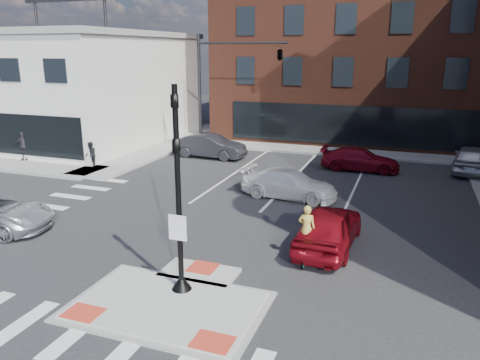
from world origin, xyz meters
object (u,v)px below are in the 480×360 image
at_px(red_sedan, 329,227).
at_px(bg_car_red, 360,159).
at_px(cyclist, 306,243).
at_px(pedestrian_a, 91,154).
at_px(white_pickup, 289,184).
at_px(bg_car_silver, 472,159).
at_px(bg_car_dark, 210,146).
at_px(pedestrian_b, 24,146).

distance_m(red_sedan, bg_car_red, 12.10).
height_order(cyclist, pedestrian_a, cyclist).
bearing_deg(white_pickup, bg_car_silver, -41.22).
relative_size(bg_car_silver, cyclist, 2.35).
relative_size(white_pickup, bg_car_red, 1.03).
relative_size(bg_car_dark, pedestrian_a, 3.18).
bearing_deg(bg_car_dark, bg_car_red, -87.79).
height_order(bg_car_dark, bg_car_red, bg_car_dark).
xyz_separation_m(bg_car_red, pedestrian_a, (-15.29, -5.29, 0.24)).
xyz_separation_m(red_sedan, white_pickup, (-2.85, 5.39, -0.12)).
relative_size(bg_car_silver, pedestrian_a, 3.16).
distance_m(bg_car_dark, pedestrian_a, 7.66).
xyz_separation_m(bg_car_silver, pedestrian_b, (-26.65, -7.01, 0.26)).
height_order(bg_car_dark, pedestrian_a, pedestrian_a).
height_order(red_sedan, pedestrian_a, pedestrian_a).
distance_m(bg_car_dark, bg_car_silver, 16.11).
height_order(white_pickup, bg_car_red, white_pickup).
bearing_deg(white_pickup, cyclist, -155.97).
distance_m(bg_car_silver, pedestrian_a, 22.61).
bearing_deg(pedestrian_b, bg_car_red, -0.57).
distance_m(cyclist, pedestrian_a, 17.15).
height_order(bg_car_dark, cyclist, cyclist).
distance_m(white_pickup, pedestrian_a, 12.73).
relative_size(bg_car_red, cyclist, 2.25).
distance_m(white_pickup, bg_car_silver, 12.22).
distance_m(bg_car_red, cyclist, 13.60).
bearing_deg(bg_car_silver, white_pickup, 51.86).
bearing_deg(white_pickup, bg_car_red, -16.32).
height_order(bg_car_silver, pedestrian_b, pedestrian_b).
relative_size(red_sedan, pedestrian_b, 2.55).
xyz_separation_m(pedestrian_a, pedestrian_b, (-5.15, 0.00, 0.16)).
height_order(bg_car_red, cyclist, cyclist).
xyz_separation_m(bg_car_red, pedestrian_b, (-20.44, -5.29, 0.41)).
xyz_separation_m(red_sedan, pedestrian_a, (-15.50, 6.80, 0.11)).
xyz_separation_m(white_pickup, pedestrian_b, (-17.80, 1.41, 0.39)).
distance_m(white_pickup, pedestrian_b, 17.86).
relative_size(white_pickup, pedestrian_a, 3.10).
bearing_deg(bg_car_red, bg_car_silver, -75.19).
xyz_separation_m(red_sedan, cyclist, (-0.50, -1.50, -0.12)).
bearing_deg(pedestrian_a, pedestrian_b, -142.91).
bearing_deg(cyclist, bg_car_red, -94.37).
xyz_separation_m(cyclist, pedestrian_b, (-20.15, 8.31, 0.39)).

